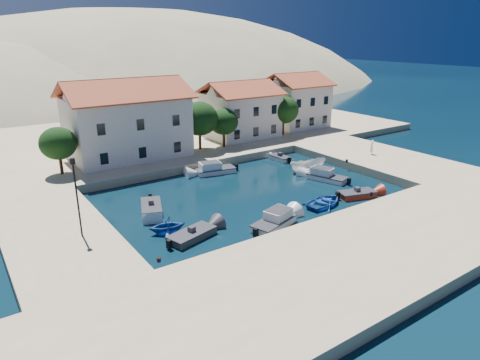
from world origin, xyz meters
The scene contains 23 objects.
ground centered at (0.00, 0.00, 0.00)m, with size 400.00×400.00×0.00m, color black.
quay_south centered at (0.00, -6.00, 0.50)m, with size 52.00×12.00×1.00m, color tan.
quay_east centered at (20.50, 10.00, 0.50)m, with size 11.00×20.00×1.00m, color tan.
quay_west centered at (-19.00, 10.00, 0.50)m, with size 8.00×20.00×1.00m, color tan.
quay_north centered at (2.00, 38.00, 0.50)m, with size 80.00×36.00×1.00m, color tan.
hills centered at (20.64, 123.62, -23.40)m, with size 254.00×176.00×99.00m.
building_left centered at (-6.00, 28.00, 5.94)m, with size 14.70×9.45×9.70m.
building_mid centered at (12.00, 29.00, 5.22)m, with size 10.50×8.40×8.30m.
building_right centered at (24.00, 30.00, 5.47)m, with size 9.45×8.40×8.80m.
trees centered at (4.51, 25.46, 4.84)m, with size 37.30×5.30×6.45m.
lamppost centered at (-17.50, 8.00, 4.75)m, with size 0.35×0.25×6.22m.
bollards centered at (2.80, 3.87, 1.15)m, with size 29.36×9.56×0.30m.
motorboat_grey_sw centered at (-9.80, 4.41, 0.29)m, with size 4.49×2.88×1.25m.
cabin_cruiser_south centered at (-2.87, 2.37, 0.48)m, with size 4.92×3.20×1.60m.
rowboat_south centered at (4.34, 3.39, 0.00)m, with size 3.24×4.53×0.94m, color #1B4496.
motorboat_red_se centered at (8.63, 3.09, 0.29)m, with size 4.15×2.71×1.25m.
cabin_cruiser_east centered at (9.89, 8.56, 0.48)m, with size 3.16×4.88×1.60m.
boat_east centered at (10.22, 12.09, 0.00)m, with size 1.72×4.57×1.76m, color silver.
motorboat_white_ne centered at (10.72, 17.92, 0.30)m, with size 1.56×3.14×1.25m.
rowboat_west centered at (-10.98, 6.54, 0.00)m, with size 2.62×3.04×1.60m, color #1B4496.
motorboat_white_west centered at (-10.12, 11.79, 0.29)m, with size 3.19×4.51×1.25m.
cabin_cruiser_north centered at (0.85, 18.13, 0.48)m, with size 5.02×2.88×1.60m.
pedestrian centered at (20.14, 10.78, 1.94)m, with size 0.68×0.45×1.87m, color white.
Camera 1 is at (-24.48, -23.73, 15.85)m, focal length 32.00 mm.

